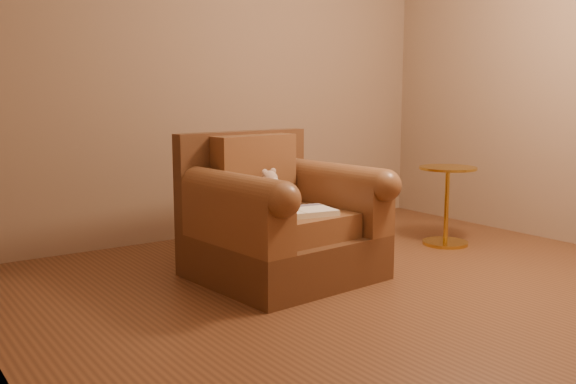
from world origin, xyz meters
TOP-DOWN VIEW (x-y plane):
  - floor at (0.00, 0.00)m, footprint 4.00×4.00m
  - armchair at (-0.30, 0.71)m, footprint 1.06×1.01m
  - teddy_bear at (-0.29, 0.80)m, footprint 0.18×0.20m
  - guidebook at (-0.32, 0.50)m, footprint 0.47×0.33m
  - side_table at (1.18, 0.69)m, footprint 0.42×0.42m

SIDE VIEW (x-z plane):
  - floor at x=0.00m, z-range 0.00..0.00m
  - side_table at x=1.18m, z-range 0.02..0.61m
  - armchair at x=-0.30m, z-range -0.10..0.78m
  - guidebook at x=-0.32m, z-range 0.42..0.45m
  - teddy_bear at x=-0.29m, z-range 0.39..0.63m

